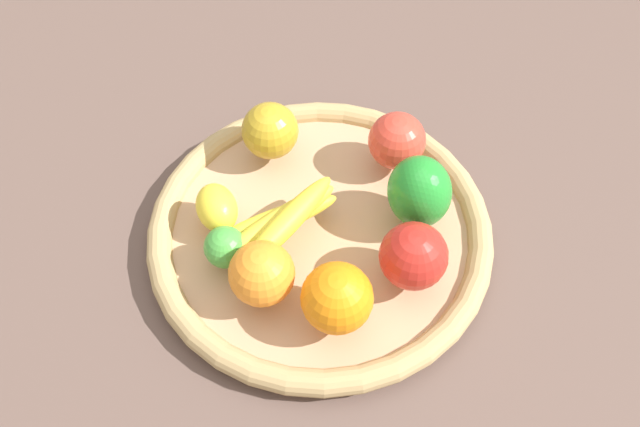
{
  "coord_description": "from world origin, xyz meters",
  "views": [
    {
      "loc": [
        0.26,
        0.38,
        0.71
      ],
      "look_at": [
        0.0,
        0.0,
        0.06
      ],
      "focal_mm": 38.07,
      "sensor_mm": 36.0,
      "label": 1
    }
  ],
  "objects_px": {
    "orange_0": "(337,298)",
    "apple_0": "(397,141)",
    "lemon_0": "(217,208)",
    "bell_pepper": "(419,192)",
    "apple_2": "(413,256)",
    "apple_1": "(270,131)",
    "lime_0": "(225,247)",
    "orange_1": "(262,274)",
    "banana_bunch": "(280,221)"
  },
  "relations": [
    {
      "from": "apple_2",
      "to": "banana_bunch",
      "type": "bearing_deg",
      "value": -55.21
    },
    {
      "from": "lime_0",
      "to": "apple_2",
      "type": "xyz_separation_m",
      "value": [
        -0.16,
        0.14,
        0.01
      ]
    },
    {
      "from": "apple_2",
      "to": "apple_1",
      "type": "bearing_deg",
      "value": -83.37
    },
    {
      "from": "bell_pepper",
      "to": "apple_2",
      "type": "bearing_deg",
      "value": -29.55
    },
    {
      "from": "orange_0",
      "to": "lemon_0",
      "type": "xyz_separation_m",
      "value": [
        0.04,
        -0.18,
        -0.01
      ]
    },
    {
      "from": "apple_0",
      "to": "lemon_0",
      "type": "bearing_deg",
      "value": -11.61
    },
    {
      "from": "lemon_0",
      "to": "bell_pepper",
      "type": "bearing_deg",
      "value": 146.75
    },
    {
      "from": "orange_0",
      "to": "lemon_0",
      "type": "height_order",
      "value": "orange_0"
    },
    {
      "from": "apple_2",
      "to": "apple_0",
      "type": "height_order",
      "value": "apple_2"
    },
    {
      "from": "orange_0",
      "to": "bell_pepper",
      "type": "height_order",
      "value": "bell_pepper"
    },
    {
      "from": "banana_bunch",
      "to": "bell_pepper",
      "type": "height_order",
      "value": "bell_pepper"
    },
    {
      "from": "banana_bunch",
      "to": "bell_pepper",
      "type": "bearing_deg",
      "value": 154.85
    },
    {
      "from": "apple_0",
      "to": "apple_1",
      "type": "relative_size",
      "value": 1.0
    },
    {
      "from": "apple_2",
      "to": "orange_1",
      "type": "relative_size",
      "value": 1.05
    },
    {
      "from": "apple_0",
      "to": "lime_0",
      "type": "bearing_deg",
      "value": 1.29
    },
    {
      "from": "lime_0",
      "to": "lemon_0",
      "type": "height_order",
      "value": "same"
    },
    {
      "from": "lime_0",
      "to": "orange_1",
      "type": "xyz_separation_m",
      "value": [
        -0.01,
        0.06,
        0.01
      ]
    },
    {
      "from": "banana_bunch",
      "to": "lemon_0",
      "type": "height_order",
      "value": "banana_bunch"
    },
    {
      "from": "bell_pepper",
      "to": "apple_2",
      "type": "distance_m",
      "value": 0.08
    },
    {
      "from": "banana_bunch",
      "to": "orange_1",
      "type": "height_order",
      "value": "orange_1"
    },
    {
      "from": "apple_1",
      "to": "lemon_0",
      "type": "bearing_deg",
      "value": 26.95
    },
    {
      "from": "orange_0",
      "to": "apple_1",
      "type": "distance_m",
      "value": 0.25
    },
    {
      "from": "orange_1",
      "to": "lime_0",
      "type": "bearing_deg",
      "value": -78.18
    },
    {
      "from": "lemon_0",
      "to": "apple_1",
      "type": "bearing_deg",
      "value": -153.05
    },
    {
      "from": "lemon_0",
      "to": "orange_1",
      "type": "bearing_deg",
      "value": 86.31
    },
    {
      "from": "orange_0",
      "to": "orange_1",
      "type": "height_order",
      "value": "orange_0"
    },
    {
      "from": "banana_bunch",
      "to": "orange_0",
      "type": "height_order",
      "value": "orange_0"
    },
    {
      "from": "bell_pepper",
      "to": "lemon_0",
      "type": "distance_m",
      "value": 0.24
    },
    {
      "from": "lime_0",
      "to": "apple_0",
      "type": "distance_m",
      "value": 0.25
    },
    {
      "from": "bell_pepper",
      "to": "apple_0",
      "type": "xyz_separation_m",
      "value": [
        -0.03,
        -0.08,
        -0.01
      ]
    },
    {
      "from": "bell_pepper",
      "to": "orange_1",
      "type": "bearing_deg",
      "value": -80.69
    },
    {
      "from": "banana_bunch",
      "to": "apple_0",
      "type": "xyz_separation_m",
      "value": [
        -0.18,
        -0.01,
        0.01
      ]
    },
    {
      "from": "orange_0",
      "to": "apple_2",
      "type": "height_order",
      "value": "orange_0"
    },
    {
      "from": "lime_0",
      "to": "apple_2",
      "type": "relative_size",
      "value": 0.64
    },
    {
      "from": "apple_2",
      "to": "apple_1",
      "type": "relative_size",
      "value": 1.06
    },
    {
      "from": "apple_0",
      "to": "lemon_0",
      "type": "height_order",
      "value": "apple_0"
    },
    {
      "from": "lime_0",
      "to": "orange_1",
      "type": "relative_size",
      "value": 0.67
    },
    {
      "from": "bell_pepper",
      "to": "apple_1",
      "type": "distance_m",
      "value": 0.21
    },
    {
      "from": "orange_0",
      "to": "apple_0",
      "type": "distance_m",
      "value": 0.23
    },
    {
      "from": "banana_bunch",
      "to": "bell_pepper",
      "type": "relative_size",
      "value": 1.78
    },
    {
      "from": "banana_bunch",
      "to": "orange_0",
      "type": "relative_size",
      "value": 2.1
    },
    {
      "from": "apple_0",
      "to": "orange_1",
      "type": "xyz_separation_m",
      "value": [
        0.24,
        0.07,
        0.0
      ]
    },
    {
      "from": "apple_2",
      "to": "apple_1",
      "type": "xyz_separation_m",
      "value": [
        0.03,
        -0.25,
        -0.0
      ]
    },
    {
      "from": "apple_0",
      "to": "orange_0",
      "type": "bearing_deg",
      "value": 35.66
    },
    {
      "from": "bell_pepper",
      "to": "apple_0",
      "type": "distance_m",
      "value": 0.09
    },
    {
      "from": "orange_0",
      "to": "orange_1",
      "type": "xyz_separation_m",
      "value": [
        0.05,
        -0.07,
        -0.0
      ]
    },
    {
      "from": "banana_bunch",
      "to": "lemon_0",
      "type": "bearing_deg",
      "value": -50.34
    },
    {
      "from": "apple_2",
      "to": "apple_0",
      "type": "xyz_separation_m",
      "value": [
        -0.09,
        -0.14,
        -0.0
      ]
    },
    {
      "from": "orange_0",
      "to": "bell_pepper",
      "type": "bearing_deg",
      "value": -160.76
    },
    {
      "from": "orange_0",
      "to": "apple_0",
      "type": "xyz_separation_m",
      "value": [
        -0.19,
        -0.14,
        -0.0
      ]
    }
  ]
}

